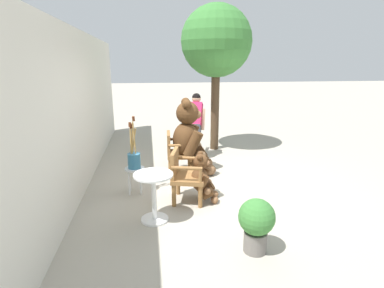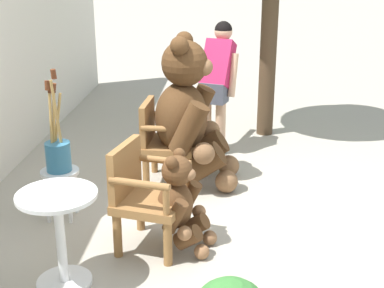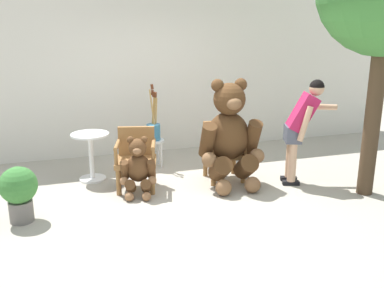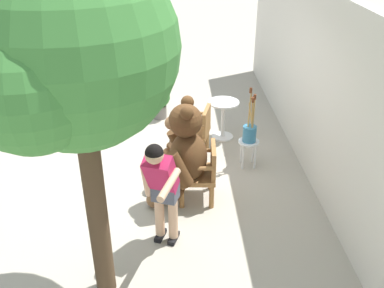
% 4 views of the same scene
% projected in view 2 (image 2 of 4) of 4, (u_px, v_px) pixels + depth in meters
% --- Properties ---
extents(ground_plane, '(60.00, 60.00, 0.00)m').
position_uv_depth(ground_plane, '(220.00, 211.00, 4.99)').
color(ground_plane, '#A8A091').
extents(wooden_chair_left, '(0.67, 0.64, 0.86)m').
position_uv_depth(wooden_chair_left, '(145.00, 193.00, 4.26)').
color(wooden_chair_left, olive).
rests_on(wooden_chair_left, ground).
extents(wooden_chair_right, '(0.59, 0.55, 0.86)m').
position_uv_depth(wooden_chair_right, '(164.00, 139.00, 5.50)').
color(wooden_chair_right, olive).
rests_on(wooden_chair_right, ground).
extents(teddy_bear_large, '(0.92, 0.89, 1.54)m').
position_uv_depth(teddy_bear_large, '(189.00, 113.00, 5.37)').
color(teddy_bear_large, '#4C3019').
rests_on(teddy_bear_large, ground).
extents(teddy_bear_small, '(0.52, 0.52, 0.83)m').
position_uv_depth(teddy_bear_small, '(180.00, 202.00, 4.23)').
color(teddy_bear_small, brown).
rests_on(teddy_bear_small, ground).
extents(person_visitor, '(0.85, 0.48, 1.53)m').
position_uv_depth(person_visitor, '(217.00, 77.00, 6.24)').
color(person_visitor, black).
rests_on(person_visitor, ground).
extents(white_stool, '(0.34, 0.34, 0.46)m').
position_uv_depth(white_stool, '(61.00, 181.00, 4.75)').
color(white_stool, silver).
rests_on(white_stool, ground).
extents(brush_bucket, '(0.22, 0.22, 0.91)m').
position_uv_depth(brush_bucket, '(58.00, 151.00, 4.66)').
color(brush_bucket, teal).
rests_on(brush_bucket, white_stool).
extents(round_side_table, '(0.56, 0.56, 0.72)m').
position_uv_depth(round_side_table, '(60.00, 229.00, 3.74)').
color(round_side_table, white).
rests_on(round_side_table, ground).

